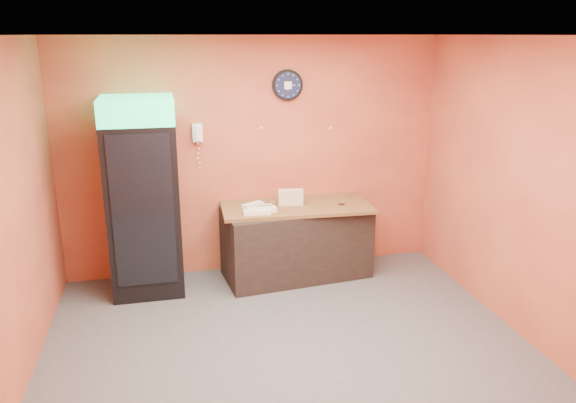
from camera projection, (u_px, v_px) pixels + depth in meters
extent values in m
plane|color=#47474C|center=(290.00, 350.00, 5.20)|extent=(4.50, 4.50, 0.00)
cube|color=#CF653A|center=(253.00, 157.00, 6.67)|extent=(4.50, 0.02, 2.80)
cube|color=#CF653A|center=(6.00, 224.00, 4.34)|extent=(0.02, 4.00, 2.80)
cube|color=#CF653A|center=(523.00, 190.00, 5.26)|extent=(0.02, 4.00, 2.80)
cube|color=white|center=(290.00, 35.00, 4.40)|extent=(4.50, 4.00, 0.02)
cube|color=black|center=(144.00, 209.00, 6.21)|extent=(0.77, 0.77, 1.91)
cube|color=#1BE984|center=(137.00, 110.00, 5.89)|extent=(0.77, 0.77, 0.27)
cube|color=black|center=(142.00, 212.00, 5.82)|extent=(0.63, 0.03, 1.63)
cube|color=black|center=(296.00, 242.00, 6.69)|extent=(1.77, 0.95, 0.85)
cylinder|color=black|center=(287.00, 85.00, 6.49)|extent=(0.36, 0.05, 0.36)
cylinder|color=#0F1433|center=(288.00, 85.00, 6.47)|extent=(0.31, 0.01, 0.31)
cube|color=white|center=(288.00, 85.00, 6.46)|extent=(0.09, 0.00, 0.09)
cube|color=white|center=(197.00, 133.00, 6.40)|extent=(0.11, 0.07, 0.21)
cube|color=white|center=(198.00, 133.00, 6.36)|extent=(0.05, 0.04, 0.17)
cube|color=brown|center=(296.00, 207.00, 6.56)|extent=(1.77, 0.83, 0.04)
cube|color=beige|center=(291.00, 202.00, 6.56)|extent=(0.30, 0.12, 0.06)
cube|color=beige|center=(291.00, 197.00, 6.55)|extent=(0.30, 0.12, 0.06)
cube|color=beige|center=(291.00, 192.00, 6.53)|extent=(0.30, 0.12, 0.06)
cube|color=white|center=(257.00, 212.00, 6.23)|extent=(0.31, 0.15, 0.04)
cube|color=white|center=(262.00, 210.00, 6.31)|extent=(0.32, 0.14, 0.04)
cube|color=white|center=(253.00, 205.00, 6.50)|extent=(0.28, 0.24, 0.04)
cylinder|color=silver|center=(273.00, 203.00, 6.56)|extent=(0.06, 0.06, 0.06)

